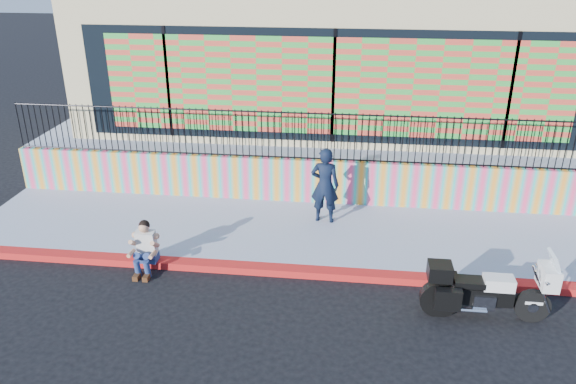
# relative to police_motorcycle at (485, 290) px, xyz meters

# --- Properties ---
(ground) EXTENTS (90.00, 90.00, 0.00)m
(ground) POSITION_rel_police_motorcycle_xyz_m (-2.93, 1.00, -0.57)
(ground) COLOR black
(ground) RESTS_ON ground
(red_curb) EXTENTS (16.00, 0.30, 0.15)m
(red_curb) POSITION_rel_police_motorcycle_xyz_m (-2.93, 1.00, -0.50)
(red_curb) COLOR red
(red_curb) RESTS_ON ground
(sidewalk) EXTENTS (16.00, 3.00, 0.15)m
(sidewalk) POSITION_rel_police_motorcycle_xyz_m (-2.93, 2.65, -0.50)
(sidewalk) COLOR #959BB3
(sidewalk) RESTS_ON ground
(mural_wall) EXTENTS (16.00, 0.20, 1.10)m
(mural_wall) POSITION_rel_police_motorcycle_xyz_m (-2.93, 4.25, 0.13)
(mural_wall) COLOR #FF4378
(mural_wall) RESTS_ON sidewalk
(metal_fence) EXTENTS (15.80, 0.04, 1.20)m
(metal_fence) POSITION_rel_police_motorcycle_xyz_m (-2.93, 4.25, 1.28)
(metal_fence) COLOR black
(metal_fence) RESTS_ON mural_wall
(elevated_platform) EXTENTS (16.00, 10.00, 1.25)m
(elevated_platform) POSITION_rel_police_motorcycle_xyz_m (-2.93, 9.35, 0.05)
(elevated_platform) COLOR #959BB3
(elevated_platform) RESTS_ON ground
(storefront_building) EXTENTS (14.00, 8.06, 4.00)m
(storefront_building) POSITION_rel_police_motorcycle_xyz_m (-2.93, 9.13, 2.68)
(storefront_building) COLOR #CCBB88
(storefront_building) RESTS_ON elevated_platform
(police_motorcycle) EXTENTS (2.19, 0.72, 1.36)m
(police_motorcycle) POSITION_rel_police_motorcycle_xyz_m (0.00, 0.00, 0.00)
(police_motorcycle) COLOR black
(police_motorcycle) RESTS_ON ground
(police_officer) EXTENTS (0.69, 0.49, 1.78)m
(police_officer) POSITION_rel_police_motorcycle_xyz_m (-2.97, 3.19, 0.47)
(police_officer) COLOR black
(police_officer) RESTS_ON sidewalk
(seated_man) EXTENTS (0.54, 0.71, 1.06)m
(seated_man) POSITION_rel_police_motorcycle_xyz_m (-6.39, 0.74, -0.12)
(seated_man) COLOR navy
(seated_man) RESTS_ON ground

